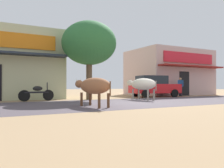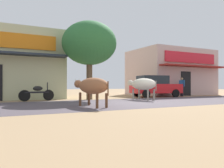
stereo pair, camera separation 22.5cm
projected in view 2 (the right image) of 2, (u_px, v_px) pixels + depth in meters
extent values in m
plane|color=#A4835D|center=(134.00, 102.00, 11.98)|extent=(80.00, 80.00, 0.00)
cube|color=#50464D|center=(134.00, 102.00, 11.98)|extent=(72.00, 5.90, 0.00)
cube|color=#C0C193|center=(2.00, 65.00, 15.49)|extent=(7.52, 5.22, 4.56)
cube|color=orange|center=(4.00, 40.00, 13.12)|extent=(6.02, 0.10, 0.90)
cube|color=#262D38|center=(4.00, 53.00, 12.77)|extent=(7.22, 0.90, 0.12)
cube|color=#C6A39F|center=(170.00, 73.00, 22.25)|extent=(7.27, 5.22, 4.26)
cube|color=red|center=(191.00, 58.00, 19.87)|extent=(5.82, 0.10, 0.90)
cube|color=maroon|center=(194.00, 66.00, 19.52)|extent=(6.98, 0.90, 0.12)
cube|color=black|center=(186.00, 84.00, 19.63)|extent=(1.10, 0.06, 2.10)
cylinder|color=brown|center=(89.00, 80.00, 14.40)|extent=(0.38, 0.38, 2.46)
ellipsoid|color=#2C6A35|center=(89.00, 43.00, 14.41)|extent=(3.46, 3.46, 2.77)
cube|color=red|center=(156.00, 89.00, 17.58)|extent=(4.01, 2.25, 0.70)
cube|color=#1E2328|center=(152.00, 80.00, 17.50)|extent=(2.30, 1.84, 0.64)
cylinder|color=black|center=(164.00, 93.00, 18.74)|extent=(0.62, 0.28, 0.60)
cylinder|color=black|center=(176.00, 93.00, 17.17)|extent=(0.62, 0.28, 0.60)
cylinder|color=black|center=(137.00, 93.00, 17.99)|extent=(0.62, 0.28, 0.60)
cylinder|color=black|center=(146.00, 94.00, 16.42)|extent=(0.62, 0.28, 0.60)
cylinder|color=black|center=(49.00, 95.00, 13.40)|extent=(0.64, 0.17, 0.64)
cylinder|color=black|center=(24.00, 96.00, 12.60)|extent=(0.64, 0.17, 0.64)
cylinder|color=black|center=(37.00, 92.00, 13.00)|extent=(1.37, 0.30, 0.10)
ellipsoid|color=black|center=(38.00, 88.00, 13.03)|extent=(0.59, 0.32, 0.28)
cylinder|color=black|center=(47.00, 88.00, 13.36)|extent=(0.06, 0.06, 0.60)
ellipsoid|color=#9E603C|center=(93.00, 86.00, 9.47)|extent=(0.96, 2.20, 0.69)
ellipsoid|color=#9E603C|center=(78.00, 84.00, 10.53)|extent=(0.36, 0.60, 0.36)
cone|color=beige|center=(76.00, 80.00, 10.52)|extent=(0.06, 0.06, 0.12)
cone|color=beige|center=(79.00, 80.00, 10.63)|extent=(0.06, 0.06, 0.12)
cylinder|color=brown|center=(80.00, 99.00, 9.90)|extent=(0.11, 0.11, 0.59)
cylinder|color=brown|center=(89.00, 99.00, 10.16)|extent=(0.11, 0.11, 0.59)
cylinder|color=brown|center=(97.00, 101.00, 8.78)|extent=(0.11, 0.11, 0.59)
cylinder|color=brown|center=(106.00, 100.00, 9.04)|extent=(0.11, 0.11, 0.59)
cylinder|color=brown|center=(108.00, 89.00, 8.57)|extent=(0.05, 0.05, 0.55)
ellipsoid|color=beige|center=(143.00, 84.00, 14.02)|extent=(0.84, 2.25, 0.72)
ellipsoid|color=beige|center=(130.00, 83.00, 15.17)|extent=(0.32, 0.58, 0.36)
cone|color=beige|center=(129.00, 80.00, 15.16)|extent=(0.06, 0.06, 0.12)
cone|color=beige|center=(131.00, 80.00, 15.27)|extent=(0.06, 0.06, 0.12)
cylinder|color=gray|center=(133.00, 94.00, 14.50)|extent=(0.11, 0.11, 0.67)
cylinder|color=gray|center=(139.00, 94.00, 14.75)|extent=(0.11, 0.11, 0.67)
cylinder|color=gray|center=(148.00, 95.00, 13.28)|extent=(0.11, 0.11, 0.67)
cylinder|color=gray|center=(154.00, 95.00, 13.52)|extent=(0.11, 0.11, 0.67)
cylinder|color=gray|center=(156.00, 86.00, 13.03)|extent=(0.05, 0.05, 0.58)
cylinder|color=#262633|center=(181.00, 92.00, 18.63)|extent=(0.14, 0.14, 0.78)
cylinder|color=#262633|center=(183.00, 92.00, 18.47)|extent=(0.14, 0.14, 0.78)
cube|color=#265999|center=(182.00, 83.00, 18.55)|extent=(0.46, 0.47, 0.55)
sphere|color=tan|center=(182.00, 79.00, 18.55)|extent=(0.21, 0.21, 0.21)
cylinder|color=#265999|center=(180.00, 83.00, 18.78)|extent=(0.09, 0.09, 0.50)
cylinder|color=#265999|center=(184.00, 83.00, 18.32)|extent=(0.09, 0.09, 0.50)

